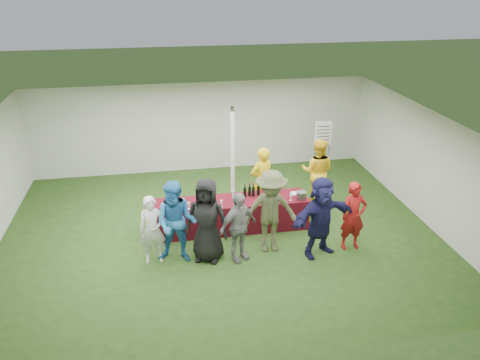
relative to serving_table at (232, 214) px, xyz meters
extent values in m
plane|color=#284719|center=(-0.30, -0.19, -0.38)|extent=(60.00, 60.00, 0.00)
plane|color=white|center=(-0.30, 3.81, 0.97)|extent=(10.00, 0.00, 10.00)
plane|color=white|center=(-0.30, -4.19, 0.97)|extent=(10.00, 0.00, 10.00)
plane|color=white|center=(4.70, -0.19, 0.97)|extent=(0.00, 8.00, 8.00)
plane|color=white|center=(-0.30, -0.19, 2.33)|extent=(10.00, 10.00, 0.00)
cylinder|color=silver|center=(0.20, 1.01, 0.98)|extent=(0.10, 0.10, 2.70)
cube|color=#5B080D|center=(0.00, 0.00, 0.00)|extent=(3.60, 0.80, 0.75)
cylinder|color=black|center=(0.34, 0.13, 0.48)|extent=(0.07, 0.07, 0.22)
cylinder|color=black|center=(0.34, 0.13, 0.64)|extent=(0.03, 0.03, 0.08)
cylinder|color=maroon|center=(0.34, 0.13, 0.69)|extent=(0.03, 0.03, 0.02)
cylinder|color=black|center=(0.46, 0.16, 0.48)|extent=(0.07, 0.07, 0.22)
cylinder|color=black|center=(0.46, 0.16, 0.64)|extent=(0.03, 0.03, 0.08)
cylinder|color=maroon|center=(0.46, 0.16, 0.69)|extent=(0.03, 0.03, 0.02)
cylinder|color=black|center=(0.54, 0.13, 0.48)|extent=(0.07, 0.07, 0.22)
cylinder|color=black|center=(0.54, 0.13, 0.64)|extent=(0.03, 0.03, 0.08)
cylinder|color=maroon|center=(0.54, 0.13, 0.69)|extent=(0.03, 0.03, 0.02)
cylinder|color=black|center=(0.67, 0.16, 0.48)|extent=(0.07, 0.07, 0.22)
cylinder|color=black|center=(0.67, 0.16, 0.64)|extent=(0.03, 0.03, 0.08)
cylinder|color=maroon|center=(0.67, 0.16, 0.69)|extent=(0.03, 0.03, 0.02)
cylinder|color=black|center=(0.83, 0.12, 0.48)|extent=(0.07, 0.07, 0.22)
cylinder|color=black|center=(0.83, 0.12, 0.64)|extent=(0.03, 0.03, 0.08)
cylinder|color=maroon|center=(0.83, 0.12, 0.69)|extent=(0.03, 0.03, 0.02)
cylinder|color=black|center=(0.96, 0.14, 0.48)|extent=(0.07, 0.07, 0.22)
cylinder|color=black|center=(0.96, 0.14, 0.64)|extent=(0.03, 0.03, 0.08)
cylinder|color=maroon|center=(0.96, 0.14, 0.69)|extent=(0.03, 0.03, 0.02)
cylinder|color=black|center=(1.09, 0.14, 0.48)|extent=(0.07, 0.07, 0.22)
cylinder|color=black|center=(1.09, 0.14, 0.64)|extent=(0.03, 0.03, 0.08)
cylinder|color=maroon|center=(1.09, 0.14, 0.69)|extent=(0.03, 0.03, 0.02)
cylinder|color=silver|center=(-1.45, -0.27, 0.38)|extent=(0.06, 0.06, 0.00)
cylinder|color=silver|center=(-1.45, -0.27, 0.42)|extent=(0.01, 0.01, 0.07)
cylinder|color=silver|center=(-1.45, -0.27, 0.50)|extent=(0.06, 0.06, 0.08)
cylinder|color=#4F0813|center=(-1.45, -0.27, 0.47)|extent=(0.05, 0.05, 0.02)
cylinder|color=silver|center=(-1.12, -0.29, 0.38)|extent=(0.06, 0.06, 0.00)
cylinder|color=silver|center=(-1.12, -0.29, 0.42)|extent=(0.01, 0.01, 0.07)
cylinder|color=silver|center=(-1.12, -0.29, 0.50)|extent=(0.06, 0.06, 0.08)
cylinder|color=silver|center=(-0.77, -0.25, 0.38)|extent=(0.06, 0.06, 0.00)
cylinder|color=silver|center=(-0.77, -0.25, 0.42)|extent=(0.01, 0.01, 0.07)
cylinder|color=silver|center=(-0.77, -0.25, 0.50)|extent=(0.06, 0.06, 0.08)
cylinder|color=#4F0813|center=(-0.77, -0.25, 0.47)|extent=(0.05, 0.05, 0.02)
cylinder|color=silver|center=(-0.27, -0.29, 0.38)|extent=(0.06, 0.06, 0.00)
cylinder|color=silver|center=(-0.27, -0.29, 0.42)|extent=(0.01, 0.01, 0.07)
cylinder|color=silver|center=(-0.27, -0.29, 0.50)|extent=(0.06, 0.06, 0.08)
cylinder|color=#4F0813|center=(-0.27, -0.29, 0.47)|extent=(0.05, 0.05, 0.02)
cylinder|color=silver|center=(1.36, -0.25, 0.38)|extent=(0.06, 0.06, 0.00)
cylinder|color=silver|center=(1.36, -0.25, 0.42)|extent=(0.01, 0.01, 0.07)
cylinder|color=silver|center=(1.36, -0.25, 0.50)|extent=(0.06, 0.06, 0.08)
cylinder|color=#4F0813|center=(1.36, -0.25, 0.47)|extent=(0.05, 0.05, 0.02)
cylinder|color=silver|center=(-1.01, -0.26, 0.38)|extent=(0.06, 0.06, 0.00)
cylinder|color=silver|center=(-1.01, -0.26, 0.42)|extent=(0.01, 0.01, 0.07)
cylinder|color=silver|center=(-1.01, -0.26, 0.50)|extent=(0.06, 0.06, 0.08)
cylinder|color=silver|center=(0.06, 0.08, 0.47)|extent=(0.07, 0.07, 0.20)
cylinder|color=silver|center=(0.06, 0.08, 0.59)|extent=(0.03, 0.03, 0.03)
cube|color=white|center=(1.59, 0.05, 0.39)|extent=(0.25, 0.18, 0.03)
cylinder|color=slate|center=(1.61, -0.22, 0.46)|extent=(0.23, 0.23, 0.18)
cylinder|color=slate|center=(2.81, 2.34, 0.18)|extent=(0.02, 0.02, 1.10)
cylinder|color=slate|center=(3.21, 2.34, 0.18)|extent=(0.02, 0.02, 1.10)
cube|color=white|center=(3.01, 2.34, 1.07)|extent=(0.50, 0.02, 0.70)
cube|color=black|center=(3.01, 2.33, 1.27)|extent=(0.36, 0.01, 0.02)
cube|color=black|center=(3.01, 2.33, 1.17)|extent=(0.36, 0.01, 0.02)
cube|color=black|center=(3.01, 2.33, 1.07)|extent=(0.36, 0.01, 0.02)
cube|color=black|center=(3.01, 2.33, 0.97)|extent=(0.36, 0.01, 0.02)
cube|color=black|center=(3.01, 2.33, 0.88)|extent=(0.36, 0.01, 0.02)
imported|color=gold|center=(0.86, 0.63, 0.51)|extent=(0.75, 0.62, 1.77)
imported|color=yellow|center=(2.43, 1.02, 0.50)|extent=(1.05, 0.96, 1.75)
imported|color=silver|center=(-1.83, -1.07, 0.38)|extent=(0.56, 0.38, 1.50)
imported|color=#276EB2|center=(-1.33, -1.13, 0.53)|extent=(1.03, 0.89, 1.82)
imported|color=black|center=(-0.71, -1.17, 0.55)|extent=(1.05, 0.86, 1.85)
imported|color=gray|center=(-0.07, -1.31, 0.40)|extent=(0.98, 0.76, 1.55)
imported|color=#484D2D|center=(0.67, -1.06, 0.57)|extent=(1.24, 0.74, 1.89)
imported|color=#171741|center=(1.68, -1.40, 0.52)|extent=(1.74, 1.09, 1.80)
imported|color=maroon|center=(2.47, -1.30, 0.41)|extent=(0.58, 0.39, 1.57)
camera|label=1|loc=(-1.52, -9.63, 5.27)|focal=35.00mm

